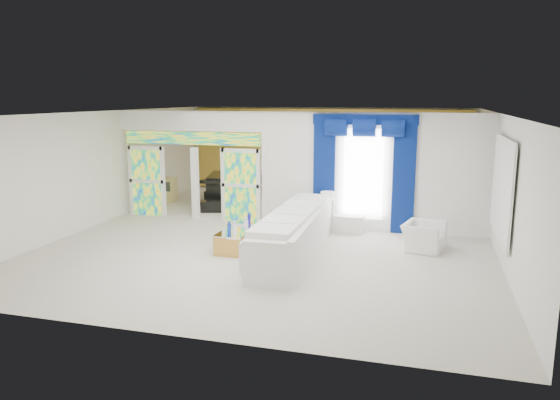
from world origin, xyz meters
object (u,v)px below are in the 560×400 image
(coffee_table, at_px, (241,237))
(grand_piano, at_px, (231,188))
(white_sofa, at_px, (295,235))
(armchair, at_px, (424,236))
(console_table, at_px, (339,223))

(coffee_table, xyz_separation_m, grand_piano, (-2.09, 4.82, 0.24))
(white_sofa, height_order, coffee_table, white_sofa)
(white_sofa, bearing_deg, coffee_table, 165.97)
(armchair, height_order, grand_piano, grand_piano)
(grand_piano, bearing_deg, coffee_table, -81.36)
(armchair, relative_size, grand_piano, 0.53)
(coffee_table, xyz_separation_m, armchair, (4.05, 0.76, 0.10))
(white_sofa, relative_size, console_table, 3.51)
(console_table, relative_size, grand_piano, 0.72)
(white_sofa, bearing_deg, armchair, 20.03)
(console_table, bearing_deg, grand_piano, 144.27)
(white_sofa, distance_m, console_table, 2.31)
(white_sofa, distance_m, grand_piano, 6.17)
(console_table, distance_m, grand_piano, 4.97)
(white_sofa, xyz_separation_m, coffee_table, (-1.35, 0.30, -0.22))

